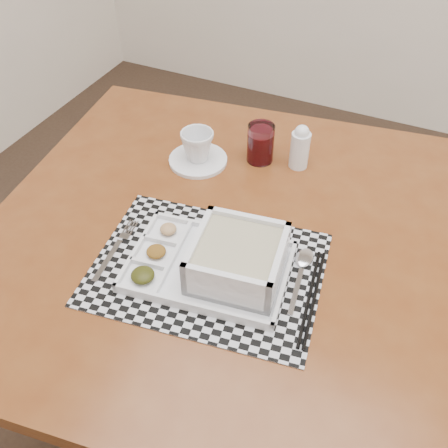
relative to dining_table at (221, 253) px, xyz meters
The scene contains 10 objects.
dining_table is the anchor object (origin of this frame).
placemat 0.15m from the dining_table, 77.64° to the right, with size 0.46×0.34×0.00m, color #B4B5BD.
serving_tray 0.18m from the dining_table, 59.06° to the right, with size 0.35×0.26×0.09m.
fork 0.24m from the dining_table, 138.60° to the right, with size 0.04×0.19×0.00m.
spoon 0.22m from the dining_table, ahead, with size 0.04×0.18×0.01m.
chopsticks 0.28m from the dining_table, 23.48° to the right, with size 0.05×0.24×0.01m.
saucer 0.27m from the dining_table, 128.25° to the left, with size 0.15×0.15×0.01m, color silver.
cup 0.28m from the dining_table, 128.25° to the left, with size 0.08×0.08×0.08m, color silver.
juice_glass 0.30m from the dining_table, 93.33° to the left, with size 0.07×0.07×0.10m.
creamer_bottle 0.33m from the dining_table, 74.20° to the left, with size 0.05×0.05×0.12m.
Camera 1 is at (-0.53, -0.14, 1.55)m, focal length 40.00 mm.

